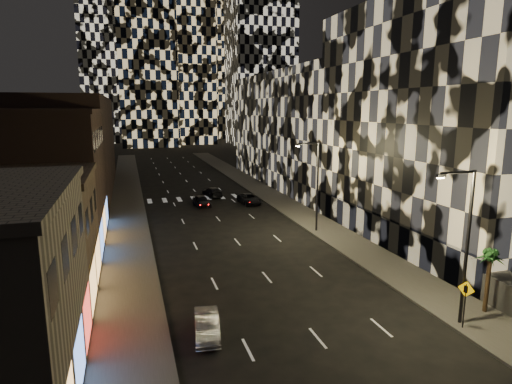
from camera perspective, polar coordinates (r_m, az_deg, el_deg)
sidewalk_left at (r=59.96m, az=-16.86°, el=-1.28°), size 4.00×120.00×0.15m
sidewalk_right at (r=63.03m, az=1.61°, el=-0.21°), size 4.00×120.00×0.15m
curb_left at (r=59.98m, az=-14.85°, el=-1.16°), size 0.20×120.00×0.15m
curb_right at (r=62.42m, az=-0.22°, el=-0.31°), size 0.20×120.00×0.15m
retail_tan at (r=31.75m, az=-29.91°, el=-5.84°), size 10.00×10.00×8.00m
retail_brown at (r=43.32m, az=-26.53°, el=1.38°), size 10.00×15.00×12.00m
retail_filler_left at (r=69.29m, az=-23.02°, el=5.73°), size 10.00×40.00×14.00m
midrise_right at (r=44.38m, az=25.17°, el=8.21°), size 16.00×25.00×22.00m
midrise_base at (r=41.15m, az=16.01°, el=-4.76°), size 0.60×25.00×3.00m
midrise_filler_right at (r=72.05m, az=7.53°, el=8.28°), size 16.00×40.00×18.00m
streetlight_near at (r=26.76m, az=26.04°, el=-5.43°), size 2.55×0.25×9.00m
streetlight_far at (r=43.16m, az=7.92°, el=1.55°), size 2.55×0.25×9.00m
car_silver_parked at (r=24.93m, az=-6.55°, el=-17.27°), size 1.81×3.94×1.25m
car_dark_midlane at (r=55.55m, az=-7.26°, el=-1.19°), size 2.14×4.22×1.38m
car_dark_oncoming at (r=61.41m, az=-5.82°, el=0.01°), size 2.52×4.87×1.35m
car_dark_rightlane at (r=56.52m, az=-0.90°, el=-0.93°), size 2.55×4.87×1.31m
ped_sign at (r=27.41m, az=26.15°, el=-12.36°), size 0.39×0.88×2.79m
palm_tree at (r=29.64m, az=28.74°, el=-8.00°), size 2.02×2.02×3.98m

